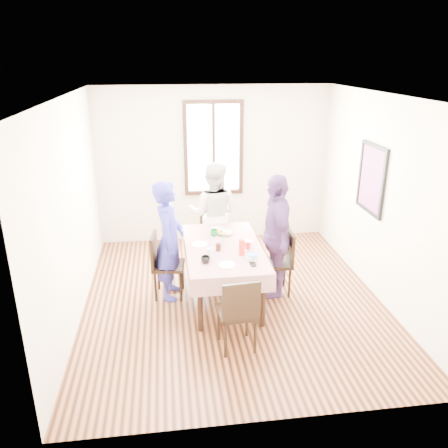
{
  "coord_description": "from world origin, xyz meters",
  "views": [
    {
      "loc": [
        -0.84,
        -5.41,
        3.14
      ],
      "look_at": [
        -0.12,
        -0.0,
        1.1
      ],
      "focal_mm": 36.15,
      "sensor_mm": 36.0,
      "label": 1
    }
  ],
  "objects": [
    {
      "name": "mug_flag",
      "position": [
        0.19,
        -0.07,
        0.8
      ],
      "size": [
        0.1,
        0.1,
        0.08
      ],
      "primitive_type": "imported",
      "rotation": [
        0.0,
        0.0,
        0.26
      ],
      "color": "red",
      "rests_on": "tablecloth"
    },
    {
      "name": "chair_right",
      "position": [
        0.62,
        0.1,
        0.46
      ],
      "size": [
        0.44,
        0.44,
        0.91
      ],
      "primitive_type": "cube",
      "rotation": [
        0.0,
        0.0,
        1.52
      ],
      "color": "black",
      "rests_on": "ground"
    },
    {
      "name": "butter_tub",
      "position": [
        0.19,
        -0.42,
        0.79
      ],
      "size": [
        0.13,
        0.13,
        0.07
      ],
      "primitive_type": "cylinder",
      "color": "white",
      "rests_on": "tablecloth"
    },
    {
      "name": "plate_left",
      "position": [
        -0.42,
        0.16,
        0.77
      ],
      "size": [
        0.2,
        0.2,
        0.01
      ],
      "primitive_type": "cylinder",
      "color": "white",
      "rests_on": "tablecloth"
    },
    {
      "name": "flower_vase",
      "position": [
        -0.14,
        0.07,
        0.82
      ],
      "size": [
        0.06,
        0.06,
        0.12
      ],
      "primitive_type": "cylinder",
      "color": "silver",
      "rests_on": "tablecloth"
    },
    {
      "name": "chair_far",
      "position": [
        -0.12,
        1.18,
        0.46
      ],
      "size": [
        0.43,
        0.43,
        0.91
      ],
      "primitive_type": "cube",
      "rotation": [
        0.0,
        0.0,
        3.13
      ],
      "color": "black",
      "rests_on": "ground"
    },
    {
      "name": "plate_right",
      "position": [
        0.2,
        0.15,
        0.77
      ],
      "size": [
        0.2,
        0.2,
        0.01
      ],
      "primitive_type": "cylinder",
      "color": "white",
      "rests_on": "tablecloth"
    },
    {
      "name": "mug_black",
      "position": [
        -0.4,
        -0.42,
        0.81
      ],
      "size": [
        0.13,
        0.13,
        0.09
      ],
      "primitive_type": "imported",
      "rotation": [
        0.0,
        0.0,
        -0.22
      ],
      "color": "black",
      "rests_on": "tablecloth"
    },
    {
      "name": "chair_near",
      "position": [
        -0.12,
        -1.09,
        0.46
      ],
      "size": [
        0.46,
        0.46,
        0.91
      ],
      "primitive_type": "cube",
      "rotation": [
        0.0,
        0.0,
        0.09
      ],
      "color": "black",
      "rests_on": "ground"
    },
    {
      "name": "plate_far",
      "position": [
        -0.12,
        0.68,
        0.77
      ],
      "size": [
        0.2,
        0.2,
        0.01
      ],
      "primitive_type": "cylinder",
      "color": "white",
      "rests_on": "tablecloth"
    },
    {
      "name": "back_wall",
      "position": [
        0.0,
        2.25,
        1.35
      ],
      "size": [
        4.0,
        0.0,
        4.0
      ],
      "primitive_type": "plane",
      "rotation": [
        1.57,
        0.0,
        0.0
      ],
      "color": "beige",
      "rests_on": "ground"
    },
    {
      "name": "drinking_glass",
      "position": [
        -0.33,
        -0.24,
        0.82
      ],
      "size": [
        0.07,
        0.07,
        0.11
      ],
      "primitive_type": "cylinder",
      "color": "silver",
      "rests_on": "tablecloth"
    },
    {
      "name": "person_right",
      "position": [
        0.6,
        0.1,
        0.86
      ],
      "size": [
        0.45,
        1.02,
        1.71
      ],
      "primitive_type": "imported",
      "rotation": [
        0.0,
        0.0,
        -1.61
      ],
      "color": "#57376E",
      "rests_on": "ground"
    },
    {
      "name": "flower_bunch",
      "position": [
        -0.14,
        0.07,
        0.93
      ],
      "size": [
        0.09,
        0.09,
        0.1
      ],
      "primitive_type": null,
      "color": "yellow",
      "rests_on": "flower_vase"
    },
    {
      "name": "art_poster",
      "position": [
        1.98,
        0.3,
        1.55
      ],
      "size": [
        0.04,
        0.76,
        0.96
      ],
      "primitive_type": "cube",
      "color": "red",
      "rests_on": "right_wall"
    },
    {
      "name": "smartphone",
      "position": [
        0.16,
        -0.54,
        0.77
      ],
      "size": [
        0.07,
        0.14,
        0.01
      ],
      "primitive_type": "cube",
      "color": "black",
      "rests_on": "tablecloth"
    },
    {
      "name": "serving_bowl",
      "position": [
        -0.04,
        0.46,
        0.79
      ],
      "size": [
        0.22,
        0.22,
        0.05
      ],
      "primitive_type": "imported",
      "rotation": [
        0.0,
        0.0,
        -0.16
      ],
      "color": "white",
      "rests_on": "tablecloth"
    },
    {
      "name": "juice_carton",
      "position": [
        0.08,
        -0.25,
        0.87
      ],
      "size": [
        0.07,
        0.07,
        0.21
      ],
      "primitive_type": "cube",
      "color": "red",
      "rests_on": "tablecloth"
    },
    {
      "name": "person_far",
      "position": [
        -0.12,
        1.16,
        0.83
      ],
      "size": [
        0.94,
        0.82,
        1.65
      ],
      "primitive_type": "imported",
      "rotation": [
        0.0,
        0.0,
        2.86
      ],
      "color": "silver",
      "rests_on": "ground"
    },
    {
      "name": "plate_near",
      "position": [
        -0.15,
        -0.53,
        0.77
      ],
      "size": [
        0.2,
        0.2,
        0.01
      ],
      "primitive_type": "cylinder",
      "color": "white",
      "rests_on": "tablecloth"
    },
    {
      "name": "jam_jar",
      "position": [
        -0.2,
        -0.08,
        0.81
      ],
      "size": [
        0.07,
        0.07,
        0.09
      ],
      "primitive_type": "cylinder",
      "color": "black",
      "rests_on": "tablecloth"
    },
    {
      "name": "ground",
      "position": [
        0.0,
        0.0,
        0.0
      ],
      "size": [
        4.5,
        4.5,
        0.0
      ],
      "primitive_type": "plane",
      "color": "black",
      "rests_on": "ground"
    },
    {
      "name": "dining_table",
      "position": [
        -0.12,
        0.05,
        0.38
      ],
      "size": [
        0.88,
        1.65,
        0.75
      ],
      "primitive_type": "cube",
      "color": "black",
      "rests_on": "ground"
    },
    {
      "name": "tablecloth",
      "position": [
        -0.12,
        0.05,
        0.76
      ],
      "size": [
        1.0,
        1.77,
        0.01
      ],
      "primitive_type": "cube",
      "color": "#5B000B",
      "rests_on": "dining_table"
    },
    {
      "name": "chair_left",
      "position": [
        -0.85,
        0.2,
        0.46
      ],
      "size": [
        0.47,
        0.47,
        0.91
      ],
      "primitive_type": "cube",
      "rotation": [
        0.0,
        0.0,
        -1.69
      ],
      "color": "black",
      "rests_on": "ground"
    },
    {
      "name": "window_frame",
      "position": [
        0.0,
        2.23,
        1.65
      ],
      "size": [
        1.02,
        0.06,
        1.62
      ],
      "primitive_type": "cube",
      "color": "black",
      "rests_on": "back_wall"
    },
    {
      "name": "window_pane",
      "position": [
        0.0,
        2.24,
        1.65
      ],
      "size": [
        0.9,
        0.02,
        1.5
      ],
      "primitive_type": "cube",
      "color": "white",
      "rests_on": "back_wall"
    },
    {
      "name": "right_wall",
      "position": [
        2.0,
        0.0,
        1.35
      ],
      "size": [
        0.0,
        4.5,
        4.5
      ],
      "primitive_type": "plane",
      "rotation": [
        1.57,
        0.0,
        -1.57
      ],
      "color": "beige",
      "rests_on": "ground"
    },
    {
      "name": "person_left",
      "position": [
        -0.83,
        0.2,
        0.82
      ],
      "size": [
        0.49,
        0.66,
        1.64
      ],
      "primitive_type": "imported",
      "rotation": [
        0.0,
        0.0,
        1.4
      ],
      "color": "#2F2D9A",
      "rests_on": "ground"
    },
    {
      "name": "butter_lid",
      "position": [
        0.19,
        -0.42,
        0.83
      ],
      "size": [
        0.12,
        0.12,
        0.01
      ],
      "primitive_type": "cylinder",
      "color": "blue",
      "rests_on": "butter_tub"
    },
    {
      "name": "mug_green",
      "position": [
        -0.19,
        0.45,
        0.81
      ],
      "size": [
        0.13,
        0.13,
        0.09
      ],
      "primitive_type": "imported",
      "rotation": [
        0.0,
        0.0,
        -0.2
      ],
      "color": "#0C7226",
      "rests_on": "tablecloth"
    }
  ]
}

